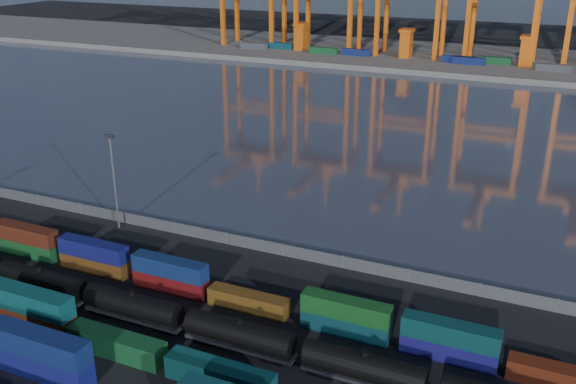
% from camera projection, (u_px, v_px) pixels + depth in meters
% --- Properties ---
extents(ground, '(700.00, 700.00, 0.00)m').
position_uv_depth(ground, '(185.00, 354.00, 76.55)').
color(ground, black).
rests_on(ground, ground).
extents(harbor_water, '(700.00, 700.00, 0.00)m').
position_uv_depth(harbor_water, '(407.00, 130.00, 165.58)').
color(harbor_water, '#333B4A').
rests_on(harbor_water, ground).
extents(far_quay, '(700.00, 70.00, 2.00)m').
position_uv_depth(far_quay, '(473.00, 60.00, 254.25)').
color(far_quay, '#514F4C').
rests_on(far_quay, ground).
extents(container_row_mid, '(142.84, 2.62, 5.59)m').
position_uv_depth(container_row_mid, '(219.00, 372.00, 70.54)').
color(container_row_mid, '#3A3D3E').
rests_on(container_row_mid, ground).
extents(container_row_north, '(128.17, 2.31, 4.92)m').
position_uv_depth(container_row_north, '(153.00, 273.00, 90.85)').
color(container_row_north, '#101D51').
rests_on(container_row_north, ground).
extents(tanker_string, '(122.80, 3.07, 4.40)m').
position_uv_depth(tanker_string, '(85.00, 294.00, 85.32)').
color(tanker_string, black).
rests_on(tanker_string, ground).
extents(waterfront_fence, '(160.12, 0.12, 2.20)m').
position_uv_depth(waterfront_fence, '(283.00, 250.00, 99.92)').
color(waterfront_fence, '#595B5E').
rests_on(waterfront_fence, ground).
extents(yard_light_mast, '(1.60, 0.40, 16.60)m').
position_uv_depth(yard_light_mast, '(114.00, 177.00, 106.56)').
color(yard_light_mast, slate).
rests_on(yard_light_mast, ground).
extents(quay_containers, '(172.58, 10.99, 2.60)m').
position_uv_depth(quay_containers, '(438.00, 58.00, 245.25)').
color(quay_containers, navy).
rests_on(quay_containers, far_quay).
extents(straddle_carriers, '(140.00, 7.00, 11.10)m').
position_uv_depth(straddle_carriers, '(464.00, 46.00, 244.20)').
color(straddle_carriers, '#E25D0F').
rests_on(straddle_carriers, far_quay).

